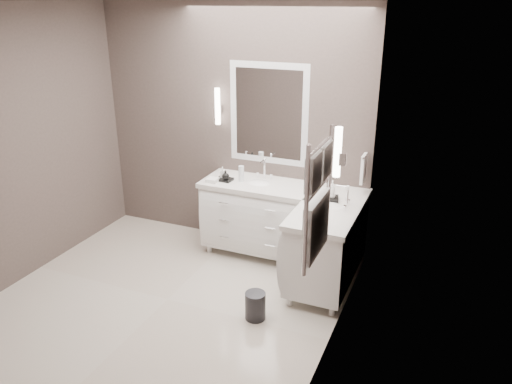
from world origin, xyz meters
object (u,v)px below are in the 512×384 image
at_px(vanity_back, 259,213).
at_px(vanity_right, 328,240).
at_px(towel_ladder, 317,206).
at_px(waste_bin, 255,306).

relative_size(vanity_back, vanity_right, 1.00).
xyz_separation_m(vanity_right, towel_ladder, (0.23, -1.30, 0.91)).
bearing_deg(waste_bin, vanity_right, 63.39).
bearing_deg(waste_bin, vanity_back, 110.98).
distance_m(vanity_right, towel_ladder, 1.60).
bearing_deg(vanity_back, waste_bin, -69.02).
xyz_separation_m(vanity_back, vanity_right, (0.88, -0.33, 0.00)).
xyz_separation_m(vanity_back, waste_bin, (0.45, -1.17, -0.35)).
relative_size(vanity_right, towel_ladder, 1.38).
bearing_deg(towel_ladder, vanity_right, 99.84).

